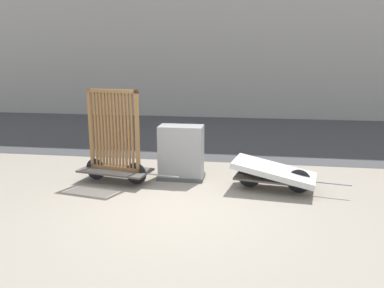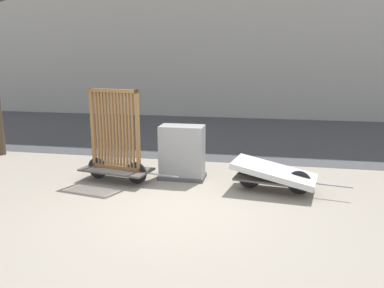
# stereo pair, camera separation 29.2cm
# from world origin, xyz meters

# --- Properties ---
(ground_plane) EXTENTS (60.00, 60.00, 0.00)m
(ground_plane) POSITION_xyz_m (0.00, 0.00, 0.00)
(ground_plane) COLOR gray
(road_strip) EXTENTS (56.00, 7.46, 0.01)m
(road_strip) POSITION_xyz_m (0.00, 7.00, 0.00)
(road_strip) COLOR #424244
(road_strip) RESTS_ON ground_plane
(bike_cart_with_bedframe) EXTENTS (2.23, 0.98, 1.96)m
(bike_cart_with_bedframe) POSITION_xyz_m (-1.64, 1.37, 0.70)
(bike_cart_with_bedframe) COLOR #4C4742
(bike_cart_with_bedframe) RESTS_ON ground_plane
(bike_cart_with_mattress) EXTENTS (2.30, 1.15, 0.59)m
(bike_cart_with_mattress) POSITION_xyz_m (1.65, 1.37, 0.36)
(bike_cart_with_mattress) COLOR #4C4742
(bike_cart_with_mattress) RESTS_ON ground_plane
(utility_cabinet) EXTENTS (1.00, 0.58, 1.17)m
(utility_cabinet) POSITION_xyz_m (-0.31, 1.82, 0.54)
(utility_cabinet) COLOR #4C4C4C
(utility_cabinet) RESTS_ON ground_plane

